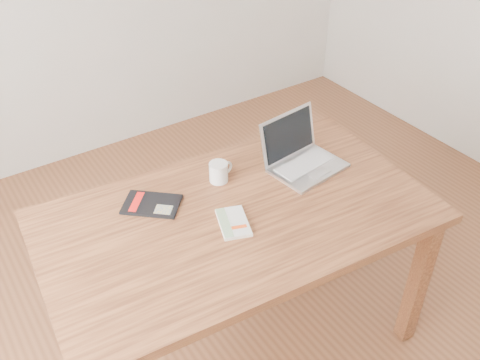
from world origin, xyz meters
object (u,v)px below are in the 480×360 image
white_guidebook (233,223)px  black_guidebook (152,204)px  laptop (301,156)px  coffee_mug (219,171)px  desk (238,230)px

white_guidebook → black_guidebook: white_guidebook is taller
white_guidebook → laptop: bearing=39.6°
white_guidebook → black_guidebook: bearing=147.0°
white_guidebook → coffee_mug: bearing=88.3°
black_guidebook → coffee_mug: coffee_mug is taller
black_guidebook → coffee_mug: 0.31m
laptop → coffee_mug: laptop is taller
coffee_mug → black_guidebook: bearing=169.1°
desk → black_guidebook: size_ratio=6.09×
desk → white_guidebook: (-0.05, -0.04, 0.10)m
laptop → white_guidebook: bearing=-167.4°
white_guidebook → black_guidebook: size_ratio=0.77×
desk → black_guidebook: black_guidebook is taller
desk → white_guidebook: bearing=-133.7°
black_guidebook → laptop: bearing=-57.1°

